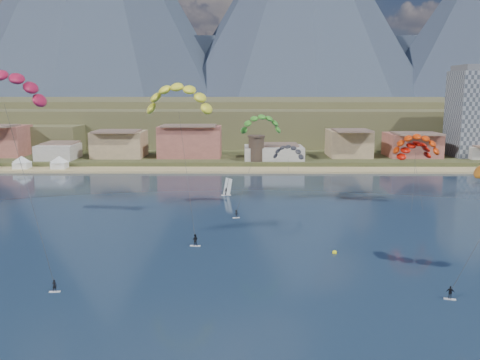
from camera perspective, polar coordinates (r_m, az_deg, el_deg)
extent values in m
plane|color=black|center=(61.46, -0.16, -14.51)|extent=(2400.00, 2400.00, 0.00)
cube|color=tan|center=(163.88, 0.14, 1.13)|extent=(2200.00, 12.00, 0.90)
cube|color=#4B4B29|center=(616.45, 0.26, 7.61)|extent=(2200.00, 900.00, 4.00)
cube|color=brown|center=(279.20, 8.50, 6.59)|extent=(320.00, 150.00, 15.00)
cube|color=brown|center=(318.84, -7.05, 7.30)|extent=(380.00, 170.00, 18.00)
cube|color=#2A3446|center=(956.45, 0.28, 11.87)|extent=(2000.00, 200.00, 110.00)
cylinder|color=#47382D|center=(171.10, 1.82, 3.44)|extent=(5.20, 5.20, 8.00)
cylinder|color=#47382D|center=(170.66, 1.83, 4.88)|extent=(5.82, 5.82, 0.60)
cube|color=white|center=(178.19, -23.00, 1.52)|extent=(4.50, 4.50, 2.00)
pyramid|color=white|center=(177.81, -23.07, 2.47)|extent=(6.40, 6.40, 2.00)
cube|color=white|center=(173.79, -19.37, 1.55)|extent=(4.50, 4.50, 2.00)
pyramid|color=white|center=(173.40, -19.42, 2.53)|extent=(6.40, 6.40, 2.00)
cube|color=silver|center=(71.20, -19.84, -11.56)|extent=(1.41, 0.54, 0.09)
imported|color=black|center=(70.90, -19.88, -10.93)|extent=(0.61, 0.43, 1.59)
cylinder|color=#262626|center=(73.46, -22.41, -1.15)|extent=(0.05, 0.05, 25.70)
cube|color=silver|center=(85.88, -4.99, -7.27)|extent=(1.76, 0.73, 0.11)
imported|color=black|center=(85.57, -5.00, -6.61)|extent=(1.04, 0.86, 1.96)
cylinder|color=#262626|center=(91.68, -5.97, 1.06)|extent=(0.05, 0.05, 26.59)
cube|color=silver|center=(69.94, 22.24, -12.11)|extent=(1.50, 0.86, 0.10)
imported|color=black|center=(69.63, 22.29, -11.45)|extent=(1.05, 0.68, 1.65)
cube|color=silver|center=(103.78, -0.42, -4.20)|extent=(1.44, 0.71, 0.09)
imported|color=black|center=(103.57, -0.42, -3.75)|extent=(1.13, 0.80, 1.59)
cylinder|color=#262626|center=(106.12, 1.00, 0.93)|extent=(0.05, 0.05, 18.40)
cylinder|color=#262626|center=(127.03, 5.49, 0.36)|extent=(0.04, 0.04, 11.38)
cylinder|color=#262626|center=(116.38, 19.37, -0.20)|extent=(0.04, 0.04, 13.99)
cylinder|color=#262626|center=(118.11, 19.23, -0.38)|extent=(0.04, 0.04, 12.91)
cube|color=silver|center=(125.69, -1.54, -1.69)|extent=(2.39, 0.84, 0.12)
imported|color=black|center=(125.51, -1.54, -1.28)|extent=(0.86, 0.59, 1.69)
cube|color=white|center=(125.27, -1.37, -0.74)|extent=(1.08, 2.60, 4.03)
sphere|color=yellow|center=(83.22, 10.44, -7.92)|extent=(0.75, 0.75, 0.75)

